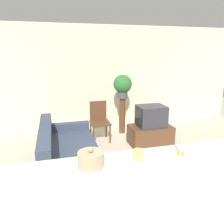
# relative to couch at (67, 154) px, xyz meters

# --- Properties ---
(ground_plane) EXTENTS (14.00, 14.00, 0.00)m
(ground_plane) POSITION_rel_couch_xyz_m (0.54, -1.36, -0.27)
(ground_plane) COLOR beige
(wall_back) EXTENTS (9.00, 0.06, 2.70)m
(wall_back) POSITION_rel_couch_xyz_m (0.54, 2.07, 1.08)
(wall_back) COLOR beige
(wall_back) RESTS_ON ground_plane
(couch) EXTENTS (0.98, 1.86, 0.79)m
(couch) POSITION_rel_couch_xyz_m (0.00, 0.00, 0.00)
(couch) COLOR #384256
(couch) RESTS_ON ground_plane
(tv_stand) EXTENTS (0.93, 0.57, 0.44)m
(tv_stand) POSITION_rel_couch_xyz_m (1.88, 0.58, -0.05)
(tv_stand) COLOR brown
(tv_stand) RESTS_ON ground_plane
(television) EXTENTS (0.61, 0.47, 0.46)m
(television) POSITION_rel_couch_xyz_m (1.88, 0.58, 0.40)
(television) COLOR #333338
(television) RESTS_ON tv_stand
(wooden_chair) EXTENTS (0.44, 0.44, 0.92)m
(wooden_chair) POSITION_rel_couch_xyz_m (0.84, 1.15, 0.24)
(wooden_chair) COLOR brown
(wooden_chair) RESTS_ON ground_plane
(plant_stand) EXTENTS (0.15, 0.15, 0.92)m
(plant_stand) POSITION_rel_couch_xyz_m (1.50, 1.46, 0.18)
(plant_stand) COLOR brown
(plant_stand) RESTS_ON ground_plane
(potted_plant) EXTENTS (0.45, 0.45, 0.58)m
(potted_plant) POSITION_rel_couch_xyz_m (1.50, 1.46, 0.97)
(potted_plant) COLOR #4C4C51
(potted_plant) RESTS_ON plant_stand
(foreground_counter) EXTENTS (2.87, 0.44, 1.04)m
(foreground_counter) POSITION_rel_couch_xyz_m (0.54, -1.88, 0.24)
(foreground_counter) COLOR white
(foreground_counter) RESTS_ON ground_plane
(decorative_bowl) EXTENTS (0.24, 0.24, 0.19)m
(decorative_bowl) POSITION_rel_couch_xyz_m (0.13, -1.88, 0.83)
(decorative_bowl) COLOR tan
(decorative_bowl) RESTS_ON foreground_counter
(candle_jar) EXTENTS (0.10, 0.10, 0.10)m
(candle_jar) POSITION_rel_couch_xyz_m (0.59, -1.88, 0.81)
(candle_jar) COLOR tan
(candle_jar) RESTS_ON foreground_counter
(candlestick) EXTENTS (0.07, 0.07, 0.23)m
(candlestick) POSITION_rel_couch_xyz_m (1.04, -1.88, 0.84)
(candlestick) COLOR #B7933D
(candlestick) RESTS_ON foreground_counter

